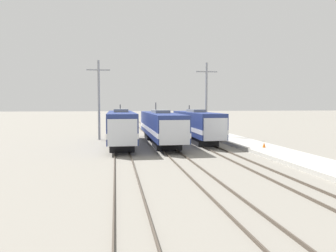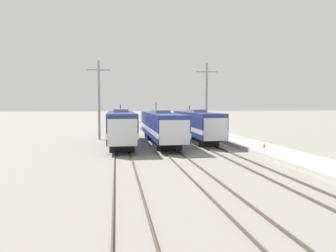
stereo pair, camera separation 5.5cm
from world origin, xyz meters
name	(u,v)px [view 1 (the left image)]	position (x,y,z in m)	size (l,w,h in m)	color
ground_plane	(172,153)	(0.00, 0.00, 0.00)	(400.00, 400.00, 0.00)	gray
rail_pair_far_left	(122,154)	(-4.74, 0.00, 0.07)	(1.51, 120.00, 0.15)	#4C4238
rail_pair_center	(172,152)	(0.00, 0.00, 0.07)	(1.51, 120.00, 0.15)	#4C4238
rail_pair_far_right	(220,151)	(4.74, 0.00, 0.07)	(1.51, 120.00, 0.15)	#4C4238
locomotive_far_left	(121,127)	(-4.74, 6.92, 2.14)	(2.92, 17.89, 4.66)	black
locomotive_center	(161,126)	(0.00, 7.92, 2.07)	(3.13, 19.74, 4.93)	black
locomotive_far_right	(197,125)	(4.74, 9.27, 2.10)	(2.80, 16.96, 4.56)	black
catenary_tower_left	(99,98)	(-7.50, 13.50, 5.50)	(3.03, 0.31, 10.44)	gray
catenary_tower_right	(206,98)	(7.17, 13.50, 5.50)	(3.03, 0.31, 10.44)	gray
platform	(265,149)	(9.47, 0.00, 0.18)	(4.00, 120.00, 0.36)	#B7B5AD
traffic_cone	(264,145)	(9.37, -0.02, 0.61)	(0.31, 0.31, 0.51)	orange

